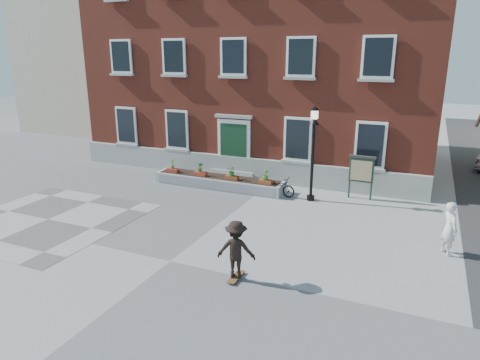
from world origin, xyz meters
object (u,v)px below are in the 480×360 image
at_px(bystander, 449,228).
at_px(skateboarder, 236,250).
at_px(lamp_post, 313,141).
at_px(bicycle, 277,186).
at_px(notice_board, 361,170).

xyz_separation_m(bystander, skateboarder, (-5.28, -4.01, 0.04)).
bearing_deg(lamp_post, bicycle, 179.59).
height_order(lamp_post, notice_board, lamp_post).
bearing_deg(skateboarder, bystander, 37.25).
height_order(bicycle, notice_board, notice_board).
xyz_separation_m(notice_board, skateboarder, (-2.00, -8.28, -0.38)).
xyz_separation_m(bicycle, bystander, (6.61, -3.27, 0.41)).
height_order(bicycle, skateboarder, skateboarder).
bearing_deg(bicycle, lamp_post, -83.34).
bearing_deg(lamp_post, skateboarder, -91.19).
bearing_deg(notice_board, bystander, -52.47).
bearing_deg(bicycle, notice_board, -66.26).
bearing_deg(notice_board, skateboarder, -103.58).
relative_size(bystander, lamp_post, 0.43).
relative_size(bystander, notice_board, 0.90).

